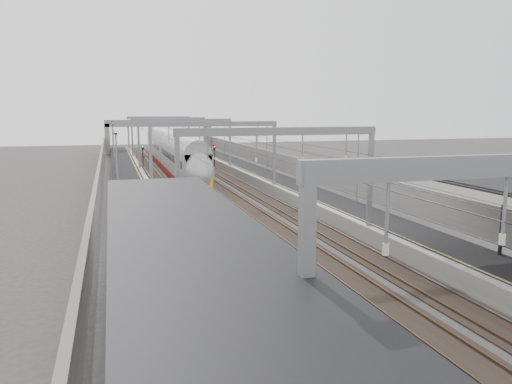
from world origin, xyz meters
TOP-DOWN VIEW (x-y plane):
  - platform_left at (-8.00, 45.00)m, footprint 4.00×120.00m
  - platform_right at (8.00, 45.00)m, footprint 4.00×120.00m
  - tracks at (0.00, 45.00)m, footprint 11.40×140.00m
  - overhead_line at (0.00, 51.62)m, footprint 13.00×140.00m
  - canopy_left at (-8.02, 2.99)m, footprint 4.40×30.00m
  - overbridge at (0.00, 100.00)m, footprint 22.00×2.20m
  - wall_left at (-11.20, 45.00)m, footprint 0.30×120.00m
  - wall_right at (11.20, 45.00)m, footprint 0.30×120.00m
  - train at (-1.50, 64.72)m, footprint 2.89×52.75m
  - signal_green at (-5.20, 72.27)m, footprint 0.32×0.32m
  - signal_red_near at (3.20, 63.59)m, footprint 0.32×0.32m
  - signal_red_far at (5.40, 68.68)m, footprint 0.32×0.32m

SIDE VIEW (x-z plane):
  - tracks at x=0.00m, z-range -0.05..0.15m
  - platform_left at x=-8.00m, z-range 0.00..1.00m
  - platform_right at x=8.00m, z-range 0.00..1.00m
  - wall_left at x=-11.20m, z-range 0.00..3.20m
  - wall_right at x=11.20m, z-range 0.00..3.20m
  - train at x=-1.50m, z-range -0.05..4.52m
  - signal_green at x=-5.20m, z-range 0.68..4.15m
  - signal_red_near at x=3.20m, z-range 0.68..4.15m
  - signal_red_far at x=5.40m, z-range 0.68..4.15m
  - canopy_left at x=-8.02m, z-range 2.97..7.21m
  - overbridge at x=0.00m, z-range 1.86..8.76m
  - overhead_line at x=0.00m, z-range 2.84..9.44m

